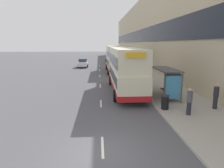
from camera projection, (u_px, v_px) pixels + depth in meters
The scene contains 20 objects.
ground_plane at pixel (103, 153), 8.78m from camera, with size 220.00×220.00×0.00m, color #515156.
pavement at pixel (127, 64), 46.83m from camera, with size 5.00×93.00×0.14m.
terrace_facade at pixel (145, 33), 45.68m from camera, with size 3.10×93.00×14.17m.
lane_mark_0 at pixel (103, 147), 9.34m from camera, with size 0.12×2.00×0.01m.
lane_mark_1 at pixel (101, 103), 16.05m from camera, with size 0.12×2.00×0.01m.
lane_mark_2 at pixel (100, 86), 22.77m from camera, with size 0.12×2.00×0.01m.
lane_mark_3 at pixel (100, 76), 29.49m from camera, with size 0.12×2.00×0.01m.
lane_mark_4 at pixel (100, 70), 36.20m from camera, with size 0.12×2.00×0.01m.
lane_mark_5 at pixel (99, 66), 42.92m from camera, with size 0.12×2.00×0.01m.
bus_shelter at pixel (168, 78), 16.97m from camera, with size 1.60×4.20×2.48m.
double_decker_bus_near at pixel (126, 69), 19.43m from camera, with size 2.85×10.64×4.30m.
double_decker_bus_ahead at pixel (115, 58), 33.31m from camera, with size 2.85×10.09×4.30m.
car_0 at pixel (109, 59), 52.27m from camera, with size 2.07×3.97×1.66m.
car_1 at pixel (83, 63), 40.21m from camera, with size 1.99×3.97×1.72m.
pedestrian_at_shelter at pixel (216, 96), 14.18m from camera, with size 0.36×0.36×1.84m.
pedestrian_1 at pixel (149, 84), 18.44m from camera, with size 0.35×0.35×1.74m.
pedestrian_2 at pixel (189, 101), 12.98m from camera, with size 0.36×0.36×1.80m.
pedestrian_3 at pixel (171, 84), 18.72m from camera, with size 0.34×0.34×1.70m.
pedestrian_4 at pixel (142, 79), 21.87m from camera, with size 0.31×0.31×1.59m.
litter_bin at pixel (165, 102), 14.17m from camera, with size 0.55×0.55×1.05m.
Camera 1 is at (-0.12, -8.00, 4.76)m, focal length 32.00 mm.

